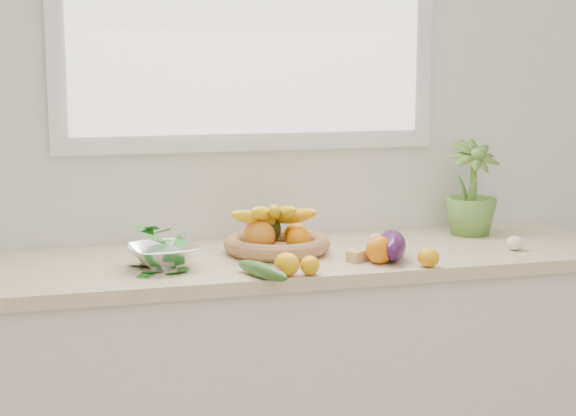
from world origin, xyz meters
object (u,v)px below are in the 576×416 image
object	(u,v)px
cucumber	(262,270)
fruit_basket	(276,237)
potted_herb	(471,189)
apple	(263,244)
colander_with_spinach	(163,249)
eggplant	(392,245)

from	to	relation	value
cucumber	fruit_basket	size ratio (longest dim) A/B	0.57
potted_herb	fruit_basket	size ratio (longest dim) A/B	0.81
apple	fruit_basket	xyz separation A→B (m)	(0.05, 0.03, 0.01)
cucumber	fruit_basket	xyz separation A→B (m)	(0.12, 0.31, 0.03)
cucumber	colander_with_spinach	world-z (taller)	colander_with_spinach
cucumber	fruit_basket	bearing A→B (deg)	68.52
cucumber	fruit_basket	distance (m)	0.33
eggplant	fruit_basket	distance (m)	0.37
colander_with_spinach	cucumber	bearing A→B (deg)	-38.90
eggplant	cucumber	bearing A→B (deg)	-164.26
colander_with_spinach	potted_herb	bearing A→B (deg)	11.21
eggplant	potted_herb	xyz separation A→B (m)	(0.41, 0.29, 0.12)
eggplant	fruit_basket	xyz separation A→B (m)	(-0.32, 0.18, 0.01)
eggplant	cucumber	world-z (taller)	eggplant
apple	cucumber	distance (m)	0.28
eggplant	colander_with_spinach	xyz separation A→B (m)	(-0.69, 0.08, 0.01)
potted_herb	fruit_basket	distance (m)	0.75
fruit_basket	colander_with_spinach	size ratio (longest dim) A/B	1.72
potted_herb	fruit_basket	xyz separation A→B (m)	(-0.73, -0.11, -0.11)
eggplant	fruit_basket	size ratio (longest dim) A/B	0.54
apple	eggplant	world-z (taller)	eggplant
apple	eggplant	bearing A→B (deg)	-22.11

